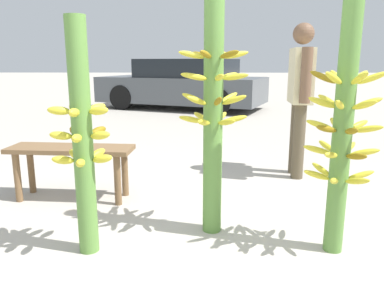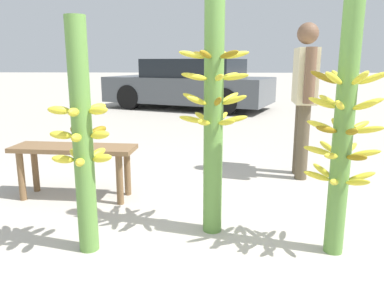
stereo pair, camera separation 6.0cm
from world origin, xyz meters
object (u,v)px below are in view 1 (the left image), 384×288
Objects in this scene: banana_stalk_left at (83,139)px; banana_stalk_right at (343,124)px; parked_car at (183,84)px; market_bench at (71,157)px; banana_stalk_center at (213,113)px; vendor_person at (300,88)px.

banana_stalk_right is at bearing 1.55° from banana_stalk_left.
market_bench is at bearing -164.53° from parked_car.
banana_stalk_center is at bearing 160.61° from banana_stalk_right.
vendor_person reaches higher than market_bench.
banana_stalk_center is 0.98× the size of banana_stalk_right.
banana_stalk_right is 1.52× the size of market_bench.
parked_car is (-0.55, 7.36, -0.24)m from banana_stalk_center.
banana_stalk_left is 0.93× the size of vendor_person.
vendor_person is 6.16m from parked_car.
banana_stalk_right is 1.69m from vendor_person.
banana_stalk_right is 7.76m from parked_car.
banana_stalk_right reaches higher than vendor_person.
banana_stalk_left is 7.69m from parked_car.
banana_stalk_center is at bearing -29.40° from vendor_person.
banana_stalk_left is at bearing -158.49° from banana_stalk_center.
market_bench is 6.77m from parked_car.
banana_stalk_center reaches higher than banana_stalk_left.
banana_stalk_right reaches higher than banana_stalk_left.
banana_stalk_center is 1.70m from vendor_person.
vendor_person is 2.40m from market_bench.
vendor_person is (0.96, 1.40, 0.08)m from banana_stalk_center.
parked_car is at bearing 87.95° from banana_stalk_left.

